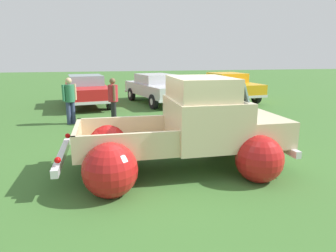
% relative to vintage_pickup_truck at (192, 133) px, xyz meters
% --- Properties ---
extents(ground_plane, '(80.00, 80.00, 0.00)m').
position_rel_vintage_pickup_truck_xyz_m(ground_plane, '(-0.39, -0.00, -0.76)').
color(ground_plane, '#3D6B2D').
extents(vintage_pickup_truck, '(4.63, 2.80, 1.96)m').
position_rel_vintage_pickup_truck_xyz_m(vintage_pickup_truck, '(0.00, 0.00, 0.00)').
color(vintage_pickup_truck, black).
rests_on(vintage_pickup_truck, ground).
extents(show_car_0, '(2.41, 4.64, 1.43)m').
position_rel_vintage_pickup_truck_xyz_m(show_car_0, '(-2.56, 8.81, 0.02)').
color(show_car_0, black).
rests_on(show_car_0, ground).
extents(show_car_1, '(2.90, 4.84, 1.43)m').
position_rel_vintage_pickup_truck_xyz_m(show_car_1, '(0.82, 8.86, 0.03)').
color(show_car_1, black).
rests_on(show_car_1, ground).
extents(show_car_2, '(2.26, 4.47, 1.43)m').
position_rel_vintage_pickup_truck_xyz_m(show_car_2, '(4.70, 9.06, 0.03)').
color(show_car_2, black).
rests_on(show_car_2, ground).
extents(spectator_0, '(0.39, 0.54, 1.58)m').
position_rel_vintage_pickup_truck_xyz_m(spectator_0, '(-1.46, 4.73, 0.14)').
color(spectator_0, black).
rests_on(spectator_0, ground).
extents(spectator_1, '(0.48, 0.47, 1.61)m').
position_rel_vintage_pickup_truck_xyz_m(spectator_1, '(-2.93, 4.90, 0.15)').
color(spectator_1, navy).
rests_on(spectator_1, ground).
extents(lane_cone_0, '(0.36, 0.36, 0.63)m').
position_rel_vintage_pickup_truck_xyz_m(lane_cone_0, '(2.22, 1.94, -0.45)').
color(lane_cone_0, black).
rests_on(lane_cone_0, ground).
extents(lane_cone_1, '(0.36, 0.36, 0.63)m').
position_rel_vintage_pickup_truck_xyz_m(lane_cone_1, '(0.66, 2.19, -0.45)').
color(lane_cone_1, black).
rests_on(lane_cone_1, ground).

